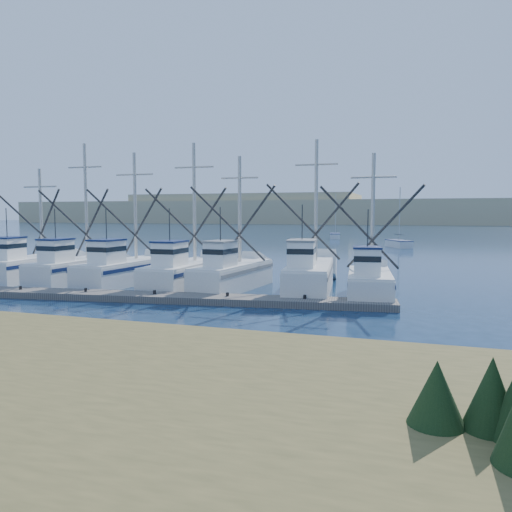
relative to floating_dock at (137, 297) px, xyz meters
The scene contains 6 objects.
ground 10.43m from the floating_dock, 37.91° to the right, with size 500.00×500.00×0.00m, color #0D223A.
floating_dock is the anchor object (origin of this frame).
dune_ridge 203.82m from the floating_dock, 87.69° to the left, with size 360.00×60.00×10.00m, color tan.
trawler_fleet 4.93m from the floating_dock, 91.55° to the left, with size 26.39×9.20×9.40m.
sailboat_near 48.34m from the floating_dock, 75.82° to the left, with size 3.85×5.55×8.10m.
sailboat_far 67.12m from the floating_dock, 90.02° to the left, with size 2.48×5.44×8.10m.
Camera 1 is at (6.01, -16.76, 4.66)m, focal length 35.00 mm.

